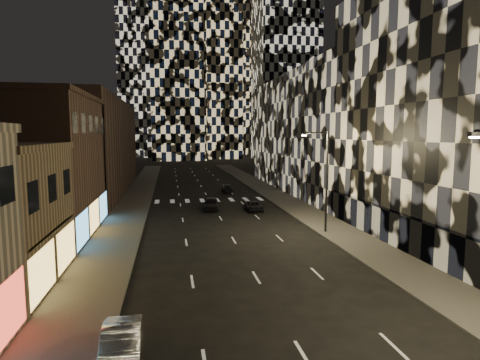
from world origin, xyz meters
name	(u,v)px	position (x,y,z in m)	size (l,w,h in m)	color
sidewalk_left	(134,202)	(-10.00, 50.00, 0.07)	(4.00, 120.00, 0.15)	#47443F
sidewalk_right	(281,198)	(10.00, 50.00, 0.07)	(4.00, 120.00, 0.15)	#47443F
curb_left	(150,201)	(-7.90, 50.00, 0.07)	(0.20, 120.00, 0.15)	#4C4C47
curb_right	(266,198)	(7.90, 50.00, 0.07)	(0.20, 120.00, 0.15)	#4C4C47
retail_brown	(32,168)	(-17.00, 33.50, 6.00)	(10.00, 15.00, 12.00)	brown
retail_filler_left	(91,147)	(-17.00, 60.00, 7.00)	(10.00, 40.00, 14.00)	brown
midrise_base	(397,229)	(12.30, 24.50, 1.50)	(0.60, 25.00, 3.00)	#383838
midrise_filler_right	(330,134)	(20.00, 57.00, 9.00)	(16.00, 40.00, 18.00)	#232326
tower_right_mid	(285,14)	(35.00, 135.00, 50.00)	(20.00, 20.00, 100.00)	black
tower_left_back	(149,4)	(-12.00, 165.00, 60.00)	(24.00, 24.00, 120.00)	black
tower_center_low	(177,21)	(-2.00, 140.00, 47.50)	(18.00, 18.00, 95.00)	black
streetlight_far	(324,174)	(8.35, 30.00, 5.35)	(2.55, 0.25, 9.00)	black
car_silver_parked	(121,347)	(-7.20, 11.59, 0.71)	(1.50, 4.31, 1.42)	#9A9A9F
car_dark_midlane	(211,204)	(-0.50, 42.92, 0.75)	(1.76, 4.38, 1.49)	black
car_dark_oncoming	(227,188)	(3.50, 57.19, 0.60)	(1.68, 4.12, 1.20)	black
car_dark_rightlane	(254,206)	(4.33, 41.40, 0.55)	(1.81, 3.92, 1.09)	black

